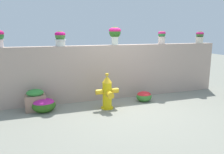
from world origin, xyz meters
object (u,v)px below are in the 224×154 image
at_px(fire_hydrant, 107,93).
at_px(potted_plant_1, 60,37).
at_px(flower_bush_left, 44,105).
at_px(flower_bush_right, 144,96).
at_px(potted_plant_2, 115,33).
at_px(potted_plant_3, 162,36).
at_px(potted_plant_4, 200,36).
at_px(planter_box, 36,100).

bearing_deg(fire_hydrant, potted_plant_1, 139.56).
relative_size(flower_bush_left, flower_bush_right, 1.30).
xyz_separation_m(potted_plant_1, potted_plant_2, (1.48, 0.01, 0.11)).
distance_m(potted_plant_1, potted_plant_2, 1.49).
xyz_separation_m(potted_plant_3, flower_bush_right, (-0.86, -0.63, -1.59)).
bearing_deg(potted_plant_3, potted_plant_2, -179.18).
height_order(potted_plant_4, flower_bush_right, potted_plant_4).
bearing_deg(flower_bush_left, flower_bush_right, -1.23).
bearing_deg(flower_bush_right, potted_plant_2, 135.71).
bearing_deg(planter_box, flower_bush_right, -4.01).
bearing_deg(potted_plant_2, planter_box, -169.23).
height_order(potted_plant_1, planter_box, potted_plant_1).
distance_m(potted_plant_2, potted_plant_3, 1.48).
relative_size(potted_plant_1, fire_hydrant, 0.44).
bearing_deg(flower_bush_left, potted_plant_3, 9.39).
height_order(potted_plant_2, flower_bush_right, potted_plant_2).
relative_size(potted_plant_2, potted_plant_3, 1.28).
distance_m(flower_bush_left, planter_box, 0.24).
height_order(potted_plant_3, potted_plant_4, potted_plant_3).
relative_size(potted_plant_4, flower_bush_right, 0.89).
height_order(potted_plant_1, flower_bush_left, potted_plant_1).
distance_m(fire_hydrant, flower_bush_left, 1.54).
bearing_deg(flower_bush_left, potted_plant_4, 6.27).
height_order(potted_plant_1, potted_plant_4, potted_plant_1).
distance_m(potted_plant_4, flower_bush_right, 2.76).
height_order(potted_plant_2, flower_bush_left, potted_plant_2).
bearing_deg(flower_bush_right, potted_plant_4, 14.94).
height_order(potted_plant_1, flower_bush_right, potted_plant_1).
xyz_separation_m(potted_plant_2, fire_hydrant, (-0.50, -0.85, -1.43)).
height_order(potted_plant_2, planter_box, potted_plant_2).
bearing_deg(fire_hydrant, potted_plant_3, 23.68).
relative_size(potted_plant_1, potted_plant_4, 1.03).
xyz_separation_m(fire_hydrant, planter_box, (-1.67, 0.43, -0.15)).
distance_m(potted_plant_1, potted_plant_4, 4.30).
height_order(potted_plant_3, planter_box, potted_plant_3).
bearing_deg(flower_bush_left, fire_hydrant, -11.16).
bearing_deg(fire_hydrant, potted_plant_4, 13.94).
bearing_deg(potted_plant_3, flower_bush_right, -143.61).
height_order(potted_plant_1, fire_hydrant, potted_plant_1).
bearing_deg(potted_plant_2, potted_plant_1, -179.52).
relative_size(potted_plant_2, flower_bush_right, 1.18).
height_order(potted_plant_4, flower_bush_left, potted_plant_4).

